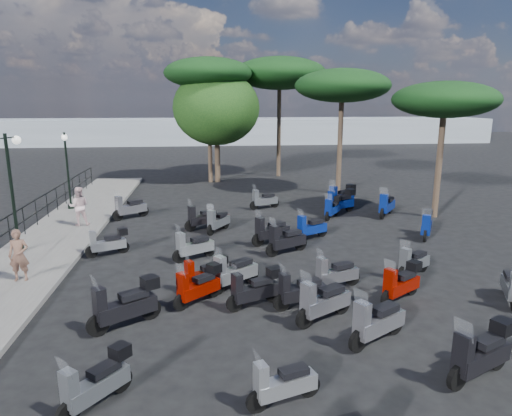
{
  "coord_description": "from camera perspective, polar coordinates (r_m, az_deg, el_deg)",
  "views": [
    {
      "loc": [
        -0.51,
        -13.4,
        5.37
      ],
      "look_at": [
        1.34,
        3.97,
        1.2
      ],
      "focal_mm": 32.0,
      "sensor_mm": 36.0,
      "label": 1
    }
  ],
  "objects": [
    {
      "name": "lamp_post_2",
      "position": [
        23.81,
        -22.53,
        4.91
      ],
      "size": [
        0.5,
        1.06,
        3.71
      ],
      "rotation": [
        0.0,
        0.0,
        0.29
      ],
      "color": "black",
      "rests_on": "sidewalk"
    },
    {
      "name": "scooter_3",
      "position": [
        15.76,
        -7.83,
        -4.85
      ],
      "size": [
        1.48,
        0.97,
        1.32
      ],
      "rotation": [
        0.0,
        0.0,
        2.11
      ],
      "color": "black",
      "rests_on": "ground"
    },
    {
      "name": "distant_hills",
      "position": [
        58.53,
        -5.63,
        9.56
      ],
      "size": [
        70.0,
        8.0,
        3.0
      ],
      "primitive_type": "cube",
      "color": "gray",
      "rests_on": "ground"
    },
    {
      "name": "scooter_4",
      "position": [
        16.88,
        -18.06,
        -4.17
      ],
      "size": [
        1.44,
        0.8,
        1.21
      ],
      "rotation": [
        0.0,
        0.0,
        1.98
      ],
      "color": "black",
      "rests_on": "ground"
    },
    {
      "name": "sidewalk",
      "position": [
        18.24,
        -25.03,
        -4.75
      ],
      "size": [
        3.0,
        30.0,
        0.15
      ],
      "primitive_type": "cube",
      "color": "#5F5D5A",
      "rests_on": "ground"
    },
    {
      "name": "scooter_19",
      "position": [
        13.18,
        17.68,
        -8.96
      ],
      "size": [
        1.44,
        1.05,
        1.31
      ],
      "rotation": [
        0.0,
        0.0,
        2.15
      ],
      "color": "black",
      "rests_on": "ground"
    },
    {
      "name": "scooter_17",
      "position": [
        22.83,
        0.99,
        0.98
      ],
      "size": [
        1.55,
        0.79,
        1.3
      ],
      "rotation": [
        0.0,
        0.0,
        1.94
      ],
      "color": "black",
      "rests_on": "ground"
    },
    {
      "name": "scooter_22",
      "position": [
        16.25,
        3.76,
        -4.08
      ],
      "size": [
        1.62,
        0.99,
        1.41
      ],
      "rotation": [
        0.0,
        0.0,
        2.05
      ],
      "color": "black",
      "rests_on": "ground"
    },
    {
      "name": "scooter_15",
      "position": [
        13.32,
        -2.76,
        -8.1
      ],
      "size": [
        1.48,
        1.14,
        1.4
      ],
      "rotation": [
        0.0,
        0.0,
        2.21
      ],
      "color": "black",
      "rests_on": "ground"
    },
    {
      "name": "scooter_27",
      "position": [
        19.32,
        20.56,
        -2.04
      ],
      "size": [
        1.01,
        1.52,
        1.34
      ],
      "rotation": [
        0.0,
        0.0,
        2.62
      ],
      "color": "black",
      "rests_on": "ground"
    },
    {
      "name": "woman",
      "position": [
        15.1,
        -27.53,
        -5.27
      ],
      "size": [
        0.6,
        0.43,
        1.55
      ],
      "primitive_type": "imported",
      "rotation": [
        0.0,
        0.0,
        0.1
      ],
      "color": "brown",
      "rests_on": "sidewalk"
    },
    {
      "name": "scooter_1",
      "position": [
        9.1,
        -19.37,
        -19.96
      ],
      "size": [
        1.14,
        1.31,
        1.26
      ],
      "rotation": [
        0.0,
        0.0,
        2.45
      ],
      "color": "black",
      "rests_on": "ground"
    },
    {
      "name": "scooter_2",
      "position": [
        11.6,
        -16.02,
        -11.62
      ],
      "size": [
        1.65,
        1.19,
        1.49
      ],
      "rotation": [
        0.0,
        0.0,
        2.15
      ],
      "color": "black",
      "rests_on": "ground"
    },
    {
      "name": "broadleaf_tree",
      "position": [
        30.2,
        -4.97,
        12.31
      ],
      "size": [
        5.61,
        5.61,
        7.2
      ],
      "color": "#38281E",
      "rests_on": "ground"
    },
    {
      "name": "railing",
      "position": [
        18.32,
        -29.32,
        -2.47
      ],
      "size": [
        0.04,
        26.04,
        1.1
      ],
      "color": "black",
      "rests_on": "sidewalk"
    },
    {
      "name": "scooter_31",
      "position": [
        11.57,
        8.38,
        -11.59
      ],
      "size": [
        1.61,
        1.07,
        1.45
      ],
      "rotation": [
        0.0,
        0.0,
        2.11
      ],
      "color": "black",
      "rests_on": "ground"
    },
    {
      "name": "scooter_20",
      "position": [
        13.48,
        9.85,
        -8.17
      ],
      "size": [
        1.58,
        0.76,
        1.31
      ],
      "rotation": [
        0.0,
        0.0,
        1.91
      ],
      "color": "black",
      "rests_on": "ground"
    },
    {
      "name": "scooter_23",
      "position": [
        23.56,
        10.64,
        1.41
      ],
      "size": [
        1.68,
        1.12,
        1.48
      ],
      "rotation": [
        0.0,
        0.0,
        2.1
      ],
      "color": "black",
      "rests_on": "ground"
    },
    {
      "name": "scooter_16",
      "position": [
        18.91,
        -4.8,
        -1.69
      ],
      "size": [
        1.01,
        1.43,
        1.31
      ],
      "rotation": [
        0.0,
        0.0,
        2.56
      ],
      "color": "black",
      "rests_on": "ground"
    },
    {
      "name": "scooter_5",
      "position": [
        21.74,
        -15.51,
        -0.03
      ],
      "size": [
        1.52,
        1.17,
        1.43
      ],
      "rotation": [
        0.0,
        0.0,
        2.2
      ],
      "color": "black",
      "rests_on": "ground"
    },
    {
      "name": "scooter_26",
      "position": [
        15.03,
        19.03,
        -6.49
      ],
      "size": [
        1.39,
        0.98,
        1.27
      ],
      "rotation": [
        0.0,
        0.0,
        2.15
      ],
      "color": "black",
      "rests_on": "ground"
    },
    {
      "name": "scooter_21",
      "position": [
        18.01,
        6.85,
        -2.52
      ],
      "size": [
        1.48,
        0.92,
        1.3
      ],
      "rotation": [
        0.0,
        0.0,
        2.07
      ],
      "color": "black",
      "rests_on": "ground"
    },
    {
      "name": "pine_1",
      "position": [
        26.78,
        10.74,
        14.75
      ],
      "size": [
        5.36,
        5.36,
        7.06
      ],
      "color": "#38281E",
      "rests_on": "ground"
    },
    {
      "name": "lamp_post_1",
      "position": [
        17.71,
        -28.27,
        2.49
      ],
      "size": [
        0.66,
        1.14,
        4.12
      ],
      "rotation": [
        0.0,
        0.0,
        -0.41
      ],
      "color": "black",
      "rests_on": "sidewalk"
    },
    {
      "name": "pine_0",
      "position": [
        32.55,
        2.96,
        16.43
      ],
      "size": [
        6.37,
        6.37,
        8.22
      ],
      "color": "#38281E",
      "rests_on": "ground"
    },
    {
      "name": "scooter_13",
      "position": [
        10.86,
        14.84,
        -13.69
      ],
      "size": [
        1.61,
        1.07,
        1.45
      ],
      "rotation": [
        0.0,
        0.0,
        2.11
      ],
      "color": "black",
      "rests_on": "ground"
    },
    {
      "name": "scooter_11",
      "position": [
        19.34,
        -6.68,
        -1.34
      ],
      "size": [
        1.59,
        0.92,
        1.36
      ],
      "rotation": [
        0.0,
        0.0,
        2.02
      ],
      "color": "black",
      "rests_on": "ground"
    },
    {
      "name": "scooter_32",
      "position": [
        17.31,
        1.86,
        -2.96
      ],
      "size": [
        1.62,
        0.99,
        1.41
      ],
      "rotation": [
        0.0,
        0.0,
        2.05
      ],
      "color": "black",
      "rests_on": "ground"
    },
    {
      "name": "scooter_28",
      "position": [
        21.34,
        9.54,
        -0.02
      ],
      "size": [
        1.06,
        1.37,
        1.26
      ],
      "rotation": [
        0.0,
        0.0,
        2.52
      ],
      "color": "black",
      "rests_on": "ground"
    },
    {
      "name": "scooter_8",
      "position": [
        12.5,
        -7.2,
        -9.69
      ],
      "size": [
        1.31,
        1.19,
        1.29
      ],
      "rotation": [
        0.0,
        0.0,
        2.29
      ],
      "color": "black",
      "rests_on": "ground"
    },
    {
      "name": "scooter_9",
      "position": [
        13.38,
        -6.38,
        -8.2
      ],
      "size": [
        1.4,
        0.85,
        1.21
      ],
      "rotation": [
        0.0,
        0.0,
        2.04
      ],
      "color": "black",
      "rests_on": "ground"
    },
    {
      "name": "scooter_25",
      "position": [
        14.24,
        29.32,
        -8.61
      ],
      "size": [
        0.85,
        1.5,
        1.29
      ],
      "rotation": [
        0.0,
        0.0,
        2.7
      ],
      "color": "black",
      "rests_on": "ground"
    },
    {
      "name": "scooter_24",
      "position": [
        10.29,
        26.28,
        -16.03
      ],
      "size": [
        1.69,
        1.0,
        1.45
      ],
      "rotation": [
        0.0,
        0.0,
        2.01
      ],
      "color": "black",
      "rests_on": "ground"
    },
    {
      "name": "scooter_14",
      "position": [
        12.22,
        5.58,
        -10.38
      ],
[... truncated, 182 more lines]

